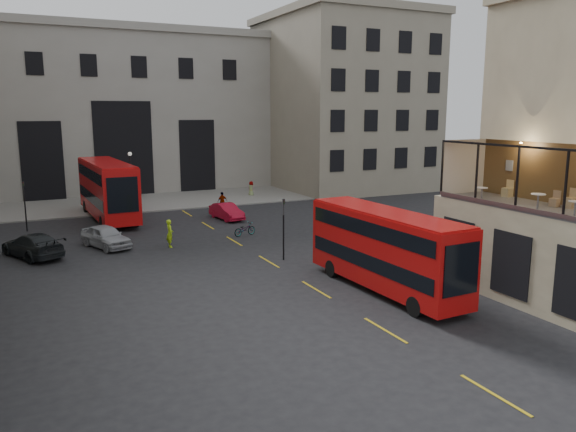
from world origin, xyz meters
name	(u,v)px	position (x,y,z in m)	size (l,w,h in m)	color
ground	(423,323)	(0.00, 0.00, 0.00)	(140.00, 140.00, 0.00)	black
host_frontage	(534,256)	(6.50, 0.00, 2.25)	(3.00, 11.00, 4.50)	#C2B692
cafe_floor	(538,208)	(6.50, 0.00, 4.55)	(3.00, 10.00, 0.10)	slate
gateway	(114,107)	(-5.00, 47.99, 9.39)	(35.00, 10.60, 18.00)	#9C9991
building_right	(343,99)	(20.00, 39.97, 10.39)	(16.60, 18.60, 20.00)	gray
pavement_far	(125,203)	(-6.00, 38.00, 0.06)	(40.00, 12.00, 0.12)	slate
traffic_light_near	(284,221)	(-1.00, 12.00, 2.42)	(0.16, 0.20, 3.80)	black
traffic_light_far	(24,200)	(-15.00, 28.00, 2.42)	(0.16, 0.20, 3.80)	black
street_lamp_b	(131,184)	(-6.00, 34.00, 2.39)	(0.36, 0.36, 5.33)	black
bus_near	(385,247)	(1.03, 4.37, 2.31)	(2.74, 10.40, 4.12)	#B00C0C
bus_far	(107,187)	(-8.66, 30.25, 2.73)	(3.24, 12.26, 4.86)	red
car_a	(106,236)	(-10.34, 20.07, 0.75)	(1.77, 4.40, 1.50)	#A1A3A9
car_b	(227,211)	(0.27, 25.86, 0.67)	(1.43, 4.09, 1.35)	#A60A21
car_c	(33,245)	(-14.82, 19.42, 0.75)	(2.11, 5.18, 1.50)	black
bicycle	(245,229)	(-0.65, 19.40, 0.47)	(0.63, 1.81, 0.95)	gray
cyclist	(170,233)	(-6.46, 18.27, 0.94)	(0.69, 0.45, 1.88)	#ADE117
pedestrian_b	(104,193)	(-7.68, 39.87, 0.91)	(1.18, 0.68, 1.83)	gray
pedestrian_c	(222,201)	(1.35, 30.04, 0.86)	(1.01, 0.42, 1.72)	gray
pedestrian_d	(251,189)	(7.05, 37.08, 0.80)	(0.78, 0.51, 1.60)	gray
cafe_table_near	(575,207)	(5.70, -2.50, 5.06)	(0.56, 0.56, 0.70)	beige
cafe_table_mid	(538,200)	(5.55, -0.75, 5.12)	(0.63, 0.63, 0.79)	white
cafe_table_far	(482,192)	(5.44, 2.52, 5.05)	(0.54, 0.54, 0.67)	silver
cafe_chair_b	(571,202)	(7.54, -0.87, 4.88)	(0.45, 0.45, 0.92)	tan
cafe_chair_c	(555,202)	(7.22, -0.28, 4.83)	(0.43, 0.43, 0.76)	tan
cafe_chair_d	(507,192)	(7.62, 2.93, 4.87)	(0.47, 0.47, 0.88)	tan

